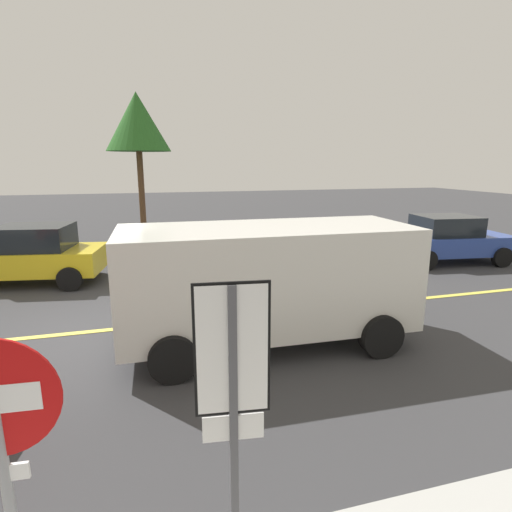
{
  "coord_description": "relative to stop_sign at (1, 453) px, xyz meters",
  "views": [
    {
      "loc": [
        1.33,
        -8.2,
        3.3
      ],
      "look_at": [
        3.45,
        -0.48,
        1.46
      ],
      "focal_mm": 28.59,
      "sensor_mm": 36.0,
      "label": 1
    }
  ],
  "objects": [
    {
      "name": "car_blue_crossing",
      "position": [
        10.74,
        8.85,
        -0.8
      ],
      "size": [
        4.05,
        2.36,
        1.58
      ],
      "color": "#2D479E",
      "rests_on": "ground_plane"
    },
    {
      "name": "stop_sign",
      "position": [
        0.0,
        0.0,
        0.0
      ],
      "size": [
        0.76,
        0.07,
        2.34
      ],
      "color": "gray",
      "rests_on": "ground_plane"
    },
    {
      "name": "lane_marking_centre",
      "position": [
        2.59,
        5.75,
        -1.59
      ],
      "size": [
        28.0,
        0.16,
        0.01
      ],
      "primitive_type": "cube",
      "color": "#E0D14C"
    },
    {
      "name": "ground_plane",
      "position": [
        -0.41,
        5.75,
        -1.6
      ],
      "size": [
        80.0,
        80.0,
        0.0
      ],
      "primitive_type": "plane",
      "color": "#38383A"
    },
    {
      "name": "car_yellow_near_curb",
      "position": [
        -2.19,
        9.84,
        -0.78
      ],
      "size": [
        4.08,
        2.44,
        1.63
      ],
      "color": "gold",
      "rests_on": "ground_plane"
    },
    {
      "name": "speed_limit_sign",
      "position": [
        1.45,
        0.12,
        0.17
      ],
      "size": [
        0.54,
        0.08,
        2.52
      ],
      "color": "#4C4C51",
      "rests_on": "ground_plane"
    },
    {
      "name": "white_van",
      "position": [
        2.97,
        4.35,
        -0.33
      ],
      "size": [
        5.25,
        2.37,
        2.2
      ],
      "color": "silver",
      "rests_on": "ground_plane"
    },
    {
      "name": "tree_left_verge",
      "position": [
        0.87,
        12.69,
        3.03
      ],
      "size": [
        2.2,
        2.2,
        5.65
      ],
      "color": "#513823",
      "rests_on": "ground_plane"
    }
  ]
}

